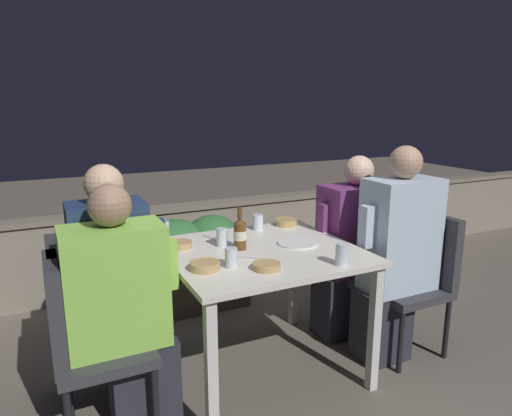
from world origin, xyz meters
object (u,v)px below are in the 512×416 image
potted_plant (343,230)px  chair_right_near (418,270)px  chair_left_near (81,335)px  beer_bottle (240,233)px  person_navy_jumper (118,283)px  person_blue_shirt (395,255)px  person_green_blouse (125,311)px  person_purple_stripe (351,248)px  chair_right_far (374,255)px  chair_left_far (79,310)px

potted_plant → chair_right_near: bearing=-102.7°
chair_left_near → beer_bottle: bearing=12.3°
person_navy_jumper → beer_bottle: size_ratio=5.24×
beer_bottle → person_blue_shirt: bearing=-15.6°
person_green_blouse → person_blue_shirt: person_blue_shirt is taller
person_purple_stripe → beer_bottle: 0.88m
chair_right_near → potted_plant: 1.12m
person_blue_shirt → chair_right_far: size_ratio=1.49×
beer_bottle → chair_right_near: bearing=-12.9°
chair_left_near → person_purple_stripe: size_ratio=0.72×
chair_left_near → person_green_blouse: 0.21m
chair_left_near → chair_right_near: bearing=-1.8°
chair_left_far → chair_right_near: bearing=-9.7°
chair_left_near → chair_right_near: (1.96, -0.06, 0.00)m
person_green_blouse → chair_left_near: bearing=180.0°
person_green_blouse → chair_right_far: size_ratio=1.37×
potted_plant → person_navy_jumper: bearing=-158.9°
chair_right_near → person_blue_shirt: person_blue_shirt is taller
person_green_blouse → chair_right_near: 1.76m
chair_right_near → chair_right_far: size_ratio=1.00×
chair_left_near → chair_left_far: 0.27m
chair_left_far → potted_plant: size_ratio=1.14×
potted_plant → beer_bottle: bearing=-147.6°
chair_right_far → beer_bottle: bearing=-174.4°
person_green_blouse → chair_right_far: 1.74m
person_navy_jumper → person_purple_stripe: size_ratio=1.03×
chair_left_near → person_purple_stripe: 1.74m
person_green_blouse → chair_right_near: size_ratio=1.37×
person_navy_jumper → beer_bottle: 0.69m
chair_right_far → person_blue_shirt: bearing=-113.0°
person_navy_jumper → potted_plant: size_ratio=1.62×
chair_left_near → person_green_blouse: (0.20, -0.00, 0.07)m
chair_left_near → chair_left_far: (0.02, 0.27, 0.00)m
chair_left_near → person_navy_jumper: size_ratio=0.70×
chair_right_far → chair_right_near: bearing=-82.6°
person_purple_stripe → beer_bottle: (-0.85, -0.10, 0.23)m
chair_left_far → beer_bottle: beer_bottle is taller
person_green_blouse → person_blue_shirt: (1.56, -0.06, 0.05)m
chair_left_far → potted_plant: 2.32m
person_green_blouse → beer_bottle: 0.73m
person_purple_stripe → potted_plant: (0.49, 0.74, -0.13)m
person_green_blouse → potted_plant: bearing=27.3°
person_green_blouse → person_purple_stripe: size_ratio=0.99×
person_blue_shirt → person_navy_jumper: bearing=167.9°
person_navy_jumper → person_purple_stripe: 1.50m
chair_left_far → beer_bottle: bearing=-5.5°
potted_plant → chair_right_far: bearing=-111.5°
person_navy_jumper → person_green_blouse: bearing=-93.1°
person_navy_jumper → chair_left_near: bearing=-128.3°
person_blue_shirt → chair_right_near: bearing=0.0°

